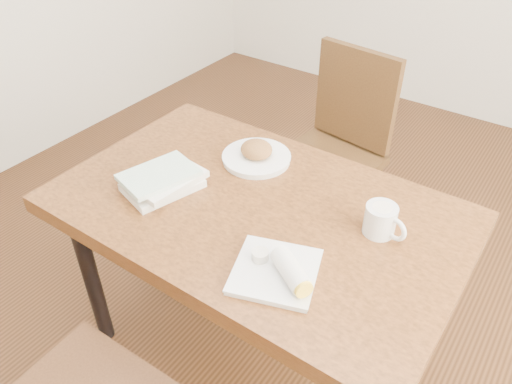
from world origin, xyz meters
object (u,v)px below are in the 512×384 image
Objects in this scene: plate_scone at (256,155)px; book_stack at (163,181)px; plate_burrito at (280,271)px; table at (256,224)px; chair_far at (338,141)px; coffee_mug at (381,220)px.

book_stack is (-0.16, -0.32, 0.01)m from plate_scone.
plate_burrito is 0.55m from book_stack.
table is 0.83m from chair_far.
chair_far reaches higher than plate_scone.
plate_burrito is (0.23, -0.22, 0.10)m from table.
plate_scone is at bearing 63.68° from book_stack.
chair_far reaches higher than plate_burrito.
coffee_mug reaches higher than table.
plate_burrito is (-0.15, -0.32, -0.03)m from coffee_mug.
table is 0.34m from plate_burrito.
coffee_mug is at bearing 16.89° from book_stack.
table is 0.41m from coffee_mug.
table is 5.23× the size of plate_scone.
table is at bearing 136.62° from plate_burrito.
plate_burrito is (0.38, -0.43, -0.00)m from plate_scone.
chair_far reaches higher than book_stack.
coffee_mug is at bearing -11.79° from plate_scone.
book_stack is (-0.68, -0.21, -0.02)m from coffee_mug.
book_stack is (-0.53, 0.11, 0.01)m from plate_burrito.
chair_far is (-0.11, 0.81, -0.12)m from table.
chair_far is 6.88× the size of coffee_mug.
coffee_mug is 0.71m from book_stack.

